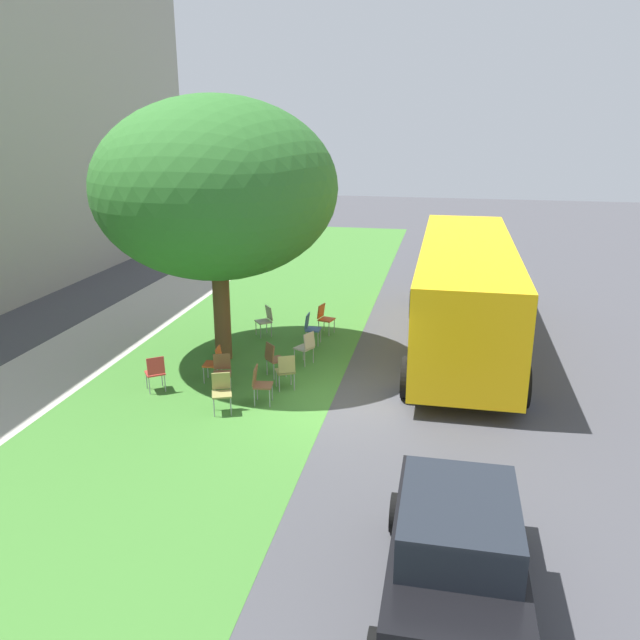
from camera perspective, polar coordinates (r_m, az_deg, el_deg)
The scene contains 17 objects.
ground at distance 14.46m, azimuth 1.87°, elevation -7.42°, with size 80.00×80.00×0.00m, color #424247.
grass_verge at distance 15.26m, azimuth -10.13°, elevation -6.29°, with size 48.00×6.00×0.01m, color #3D752D.
sidewalk_strip at distance 17.30m, azimuth -23.88°, elevation -4.67°, with size 48.00×2.80×0.01m, color #ADA89E.
street_tree at distance 16.21m, azimuth -9.30°, elevation 11.52°, with size 6.03×6.03×6.70m.
chair_0 at distance 17.94m, azimuth -0.82°, elevation -0.58°, with size 0.42×0.42×0.88m.
chair_1 at distance 15.07m, azimuth -8.76°, elevation -4.41°, with size 0.53×0.52×0.88m.
chair_2 at distance 18.83m, azimuth 0.39°, elevation 0.31°, with size 0.51×0.52×0.88m.
chair_3 at distance 14.00m, azimuth -8.81°, elevation -6.18°, with size 0.54×0.54×0.88m.
chair_4 at distance 14.94m, azimuth -3.09°, elevation -4.42°, with size 0.56×0.56×0.88m.
chair_5 at distance 15.70m, azimuth -4.17°, elevation -3.33°, with size 0.59×0.59×0.88m.
chair_6 at distance 15.60m, azimuth -9.39°, elevation -3.66°, with size 0.46×0.46×0.88m.
chair_7 at distance 18.70m, azimuth -4.89°, elevation 0.12°, with size 0.58×0.59×0.88m.
chair_8 at distance 15.31m, azimuth -14.53°, elevation -4.43°, with size 0.58×0.58×0.88m.
chair_9 at distance 14.28m, azimuth -5.41°, elevation -5.55°, with size 0.46×0.47×0.88m.
chair_10 at distance 16.44m, azimuth -1.26°, elevation -2.30°, with size 0.55×0.56×0.88m.
parked_car at distance 8.84m, azimuth 12.08°, elevation -19.47°, with size 3.70×1.92×1.65m.
school_bus at distance 18.10m, azimuth 12.88°, elevation 3.23°, with size 10.40×2.80×2.88m.
Camera 1 is at (-12.93, -2.14, 6.11)m, focal length 35.74 mm.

